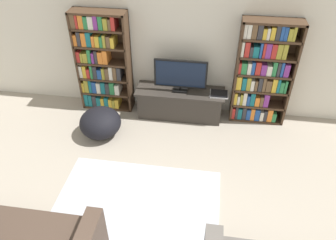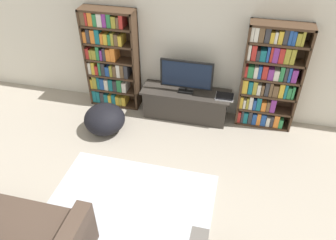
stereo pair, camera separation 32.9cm
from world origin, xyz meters
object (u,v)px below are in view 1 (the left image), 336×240
Objects in this scene: bookshelf_left at (101,62)px; laptop at (219,94)px; beanbag_ottoman at (100,123)px; tv_stand at (180,103)px; television at (181,75)px; bookshelf_right at (262,73)px.

bookshelf_left is 5.98× the size of laptop.
beanbag_ottoman is at bearing -78.80° from bookshelf_left.
laptop is at bearing -3.24° from tv_stand.
laptop is at bearing -2.29° from television.
television reaches higher than tv_stand.
bookshelf_right reaches higher than tv_stand.
television is 1.31× the size of beanbag_ottoman.
bookshelf_right is 1.30m from television.
television is (0.00, -0.01, 0.56)m from tv_stand.
bookshelf_right is 1.44m from tv_stand.
television reaches higher than beanbag_ottoman.
television is (1.37, -0.13, -0.07)m from bookshelf_left.
television reaches higher than laptop.
bookshelf_left is at bearing 175.69° from laptop.
bookshelf_left is 1.07m from beanbag_ottoman.
beanbag_ottoman is (-1.20, -0.71, -0.02)m from tv_stand.
beanbag_ottoman is at bearing -149.67° from television.
bookshelf_left is 2.05m from laptop.
tv_stand is at bearing 90.00° from television.
beanbag_ottoman is (-2.49, -0.83, -0.65)m from bookshelf_right.
bookshelf_left is at bearing 101.20° from beanbag_ottoman.
television is at bearing -90.00° from tv_stand.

